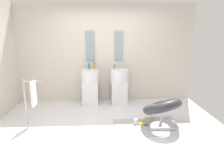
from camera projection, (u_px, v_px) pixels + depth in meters
ground_plane at (106, 128)px, 3.76m from camera, size 4.80×3.60×0.04m
rear_partition at (104, 53)px, 5.09m from camera, size 4.80×0.10×2.60m
pedestal_sink_left at (90, 86)px, 4.90m from camera, size 0.46×0.46×1.02m
pedestal_sink_right at (119, 85)px, 4.94m from camera, size 0.46×0.46×1.02m
vanity_mirror_left at (90, 46)px, 4.96m from camera, size 0.22×0.03×0.77m
vanity_mirror_right at (119, 46)px, 5.00m from camera, size 0.22×0.03×0.77m
lounge_chair at (162, 109)px, 3.77m from camera, size 1.08×1.08×0.65m
towel_rack at (32, 95)px, 3.75m from camera, size 0.37×0.22×0.95m
area_rug at (138, 127)px, 3.73m from camera, size 0.93×0.73×0.01m
magazine_teal at (145, 123)px, 3.85m from camera, size 0.30×0.23×0.02m
magazine_ochre at (143, 123)px, 3.88m from camera, size 0.27×0.26×0.03m
coffee_mug at (136, 121)px, 3.85m from camera, size 0.08×0.08×0.11m
soap_bottle_blue at (89, 66)px, 4.92m from camera, size 0.05×0.05×0.15m
soap_bottle_grey at (115, 67)px, 4.89m from camera, size 0.06×0.06×0.12m
soap_bottle_amber at (94, 66)px, 4.91m from camera, size 0.05×0.05×0.18m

